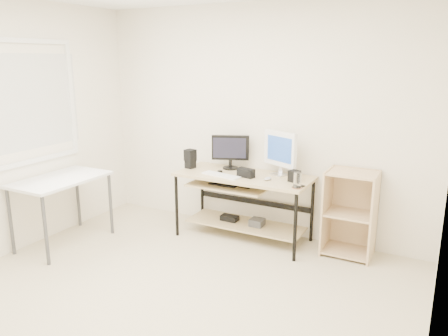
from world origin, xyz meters
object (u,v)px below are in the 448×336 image
at_px(side_table, 61,185).
at_px(audio_controller, 190,160).
at_px(desk, 242,193).
at_px(white_imac, 280,150).
at_px(black_monitor, 230,150).
at_px(shelf_unit, 351,212).

height_order(side_table, audio_controller, audio_controller).
bearing_deg(desk, white_imac, 24.67).
relative_size(desk, white_imac, 3.09).
bearing_deg(black_monitor, side_table, -162.04).
bearing_deg(audio_controller, white_imac, 4.13).
bearing_deg(white_imac, shelf_unit, 23.53).
height_order(white_imac, audio_controller, white_imac).
distance_m(side_table, black_monitor, 1.90).
distance_m(shelf_unit, white_imac, 0.99).
xyz_separation_m(black_monitor, white_imac, (0.60, 0.01, 0.05)).
distance_m(desk, audio_controller, 0.73).
distance_m(side_table, white_imac, 2.40).
xyz_separation_m(side_table, audio_controller, (0.98, 1.05, 0.17)).
relative_size(side_table, white_imac, 2.06).
xyz_separation_m(desk, side_table, (-1.65, -1.06, 0.13)).
height_order(black_monitor, white_imac, white_imac).
bearing_deg(shelf_unit, white_imac, 179.11).
relative_size(desk, shelf_unit, 1.67).
xyz_separation_m(white_imac, audio_controller, (-1.05, -0.18, -0.19)).
bearing_deg(audio_controller, side_table, -138.62).
relative_size(black_monitor, audio_controller, 2.35).
distance_m(black_monitor, audio_controller, 0.49).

